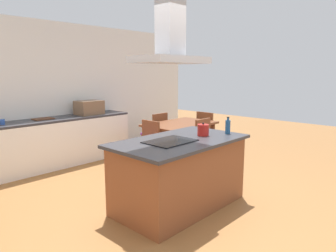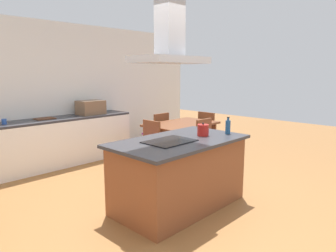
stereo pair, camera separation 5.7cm
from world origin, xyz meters
name	(u,v)px [view 1 (the left image)]	position (x,y,z in m)	size (l,w,h in m)	color
ground	(111,179)	(0.00, 1.50, 0.00)	(16.00, 16.00, 0.00)	#936033
wall_back	(55,93)	(0.00, 3.25, 1.35)	(7.20, 0.10, 2.70)	white
kitchen_island	(180,173)	(0.00, 0.00, 0.45)	(1.79, 1.01, 0.90)	brown
cooktop	(170,141)	(-0.18, 0.00, 0.91)	(0.60, 0.44, 0.01)	black
tea_kettle	(203,130)	(0.41, -0.07, 0.98)	(0.21, 0.16, 0.18)	#B21E19
olive_oil_bottle	(228,127)	(0.74, -0.24, 1.00)	(0.07, 0.07, 0.24)	navy
back_counter	(60,141)	(-0.14, 2.88, 0.45)	(2.80, 0.62, 0.90)	white
countertop_microwave	(89,108)	(0.52, 2.88, 1.04)	(0.50, 0.38, 0.28)	brown
coffee_mug_blue	(2,122)	(-1.14, 2.84, 0.95)	(0.08, 0.08, 0.09)	#2D56B2
cutting_board	(43,119)	(-0.42, 2.93, 0.91)	(0.34, 0.24, 0.02)	#59331E
dining_table	(180,127)	(1.66, 1.43, 0.67)	(1.40, 0.90, 0.75)	brown
chair_at_left_end	(146,142)	(0.75, 1.43, 0.51)	(0.42, 0.42, 0.89)	purple
chair_facing_island	(207,140)	(1.66, 0.77, 0.51)	(0.42, 0.42, 0.89)	purple
chair_facing_back_wall	(157,131)	(1.66, 2.10, 0.51)	(0.42, 0.42, 0.89)	purple
chair_at_right_end	(207,129)	(2.58, 1.43, 0.51)	(0.42, 0.42, 0.89)	purple
range_hood	(170,41)	(-0.18, 0.00, 2.10)	(0.90, 0.55, 0.78)	#ADADB2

